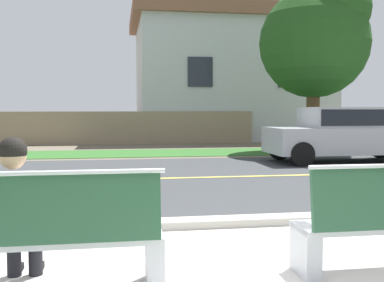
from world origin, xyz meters
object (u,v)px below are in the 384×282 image
Objects in this scene: seated_person_white at (17,207)px; car_silver_near at (345,132)px; shade_tree_left at (318,35)px; bench_left at (55,239)px.

car_silver_near is (7.12, 8.26, 0.18)m from seated_person_white.
seated_person_white is at bearing -130.75° from car_silver_near.
shade_tree_left reaches higher than seated_person_white.
seated_person_white reaches higher than bench_left.
car_silver_near reaches higher than bench_left.
shade_tree_left reaches higher than bench_left.
car_silver_near is at bearing 51.11° from bench_left.
bench_left is 14.13m from shade_tree_left.
car_silver_near reaches higher than seated_person_white.
car_silver_near is at bearing -100.16° from shade_tree_left.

